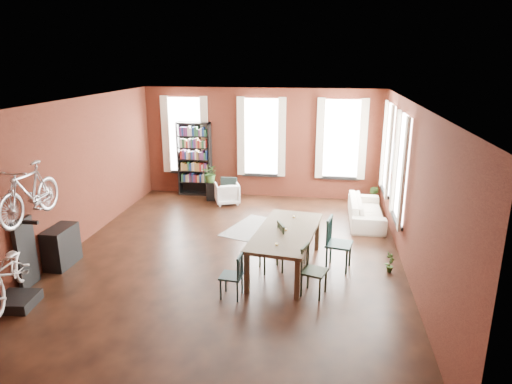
% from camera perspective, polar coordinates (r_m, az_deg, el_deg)
% --- Properties ---
extents(room, '(9.00, 9.04, 3.22)m').
position_cam_1_polar(room, '(9.58, -1.06, 5.08)').
color(room, black).
rests_on(room, ground).
extents(dining_table, '(1.38, 2.50, 0.81)m').
position_cam_1_polar(dining_table, '(9.04, 3.72, -7.21)').
color(dining_table, '#4D412E').
rests_on(dining_table, ground).
extents(dining_chair_a, '(0.40, 0.40, 0.80)m').
position_cam_1_polar(dining_chair_a, '(8.03, -3.11, -10.41)').
color(dining_chair_a, '#183134').
rests_on(dining_chair_a, ground).
extents(dining_chair_b, '(0.58, 0.58, 0.96)m').
position_cam_1_polar(dining_chair_b, '(8.93, 1.91, -6.96)').
color(dining_chair_b, black).
rests_on(dining_chair_b, ground).
extents(dining_chair_c, '(0.52, 0.52, 0.90)m').
position_cam_1_polar(dining_chair_c, '(8.14, 7.27, -9.79)').
color(dining_chair_c, black).
rests_on(dining_chair_c, ground).
extents(dining_chair_d, '(0.57, 0.57, 1.04)m').
position_cam_1_polar(dining_chair_d, '(9.13, 10.34, -6.41)').
color(dining_chair_d, '#183633').
rests_on(dining_chair_d, ground).
extents(bookshelf, '(1.00, 0.32, 2.20)m').
position_cam_1_polar(bookshelf, '(13.81, -7.68, 4.10)').
color(bookshelf, black).
rests_on(bookshelf, ground).
extents(white_armchair, '(0.82, 0.80, 0.67)m').
position_cam_1_polar(white_armchair, '(13.02, -3.63, -0.03)').
color(white_armchair, white).
rests_on(white_armchair, ground).
extents(cream_sofa, '(0.61, 2.08, 0.81)m').
position_cam_1_polar(cream_sofa, '(11.86, 13.64, -1.78)').
color(cream_sofa, beige).
rests_on(cream_sofa, ground).
extents(striped_rug, '(1.55, 1.94, 0.01)m').
position_cam_1_polar(striped_rug, '(11.22, -0.26, -4.52)').
color(striped_rug, black).
rests_on(striped_rug, ground).
extents(bike_trainer, '(0.68, 0.68, 0.18)m').
position_cam_1_polar(bike_trainer, '(8.86, -27.74, -12.01)').
color(bike_trainer, black).
rests_on(bike_trainer, ground).
extents(bike_wall_rack, '(0.16, 0.60, 1.30)m').
position_cam_1_polar(bike_wall_rack, '(9.26, -26.83, -6.82)').
color(bike_wall_rack, black).
rests_on(bike_wall_rack, ground).
extents(console_table, '(0.40, 0.80, 0.80)m').
position_cam_1_polar(console_table, '(9.97, -23.15, -6.29)').
color(console_table, black).
rests_on(console_table, ground).
extents(plant_stand, '(0.34, 0.34, 0.53)m').
position_cam_1_polar(plant_stand, '(13.41, -5.68, 0.11)').
color(plant_stand, black).
rests_on(plant_stand, ground).
extents(plant_by_sofa, '(0.53, 0.66, 0.26)m').
position_cam_1_polar(plant_by_sofa, '(13.30, 14.33, -1.09)').
color(plant_by_sofa, '#2D5120').
rests_on(plant_by_sofa, ground).
extents(plant_small, '(0.46, 0.42, 0.15)m').
position_cam_1_polar(plant_small, '(9.39, 16.33, -9.16)').
color(plant_small, '#305823').
rests_on(plant_small, ground).
extents(bicycle_floor, '(0.90, 1.10, 1.80)m').
position_cam_1_polar(bicycle_floor, '(8.45, -28.88, -6.15)').
color(bicycle_floor, beige).
rests_on(bicycle_floor, bike_trainer).
extents(bicycle_hung, '(0.47, 1.00, 1.66)m').
position_cam_1_polar(bicycle_hung, '(8.68, -26.74, 2.05)').
color(bicycle_hung, '#A5A8AD').
rests_on(bicycle_hung, bike_wall_rack).
extents(plant_on_stand, '(0.54, 0.59, 0.42)m').
position_cam_1_polar(plant_on_stand, '(13.30, -5.65, 2.10)').
color(plant_on_stand, '#345F26').
rests_on(plant_on_stand, plant_stand).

